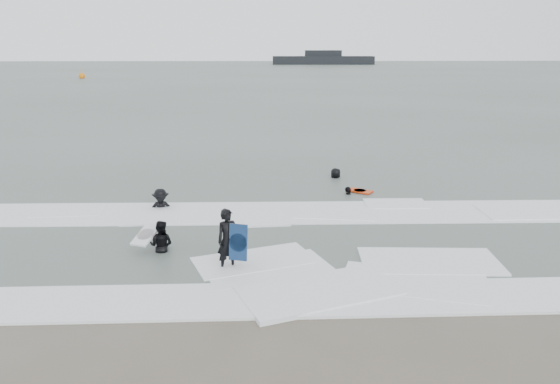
{
  "coord_description": "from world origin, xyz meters",
  "views": [
    {
      "loc": [
        -0.42,
        -12.2,
        5.85
      ],
      "look_at": [
        0.0,
        5.0,
        1.1
      ],
      "focal_mm": 35.0,
      "sensor_mm": 36.0,
      "label": 1
    }
  ],
  "objects_px": {
    "buoy": "(82,76)",
    "surfer_right_far": "(336,179)",
    "surfer_right_near": "(348,195)",
    "vessel_horizon": "(323,59)",
    "surfer_breaker": "(161,210)",
    "surfer_centre": "(229,269)",
    "surfer_wading": "(162,252)"
  },
  "relations": [
    {
      "from": "surfer_breaker",
      "to": "surfer_right_far",
      "type": "distance_m",
      "value": 8.16
    },
    {
      "from": "buoy",
      "to": "vessel_horizon",
      "type": "bearing_deg",
      "value": 50.95
    },
    {
      "from": "surfer_centre",
      "to": "surfer_breaker",
      "type": "height_order",
      "value": "surfer_centre"
    },
    {
      "from": "surfer_breaker",
      "to": "vessel_horizon",
      "type": "relative_size",
      "value": 0.06
    },
    {
      "from": "surfer_breaker",
      "to": "surfer_right_far",
      "type": "relative_size",
      "value": 1.0
    },
    {
      "from": "surfer_breaker",
      "to": "vessel_horizon",
      "type": "bearing_deg",
      "value": 70.35
    },
    {
      "from": "surfer_right_near",
      "to": "vessel_horizon",
      "type": "xyz_separation_m",
      "value": [
        11.75,
        126.61,
        1.34
      ]
    },
    {
      "from": "surfer_wading",
      "to": "vessel_horizon",
      "type": "relative_size",
      "value": 0.06
    },
    {
      "from": "surfer_wading",
      "to": "surfer_right_far",
      "type": "distance_m",
      "value": 10.48
    },
    {
      "from": "surfer_centre",
      "to": "surfer_wading",
      "type": "distance_m",
      "value": 2.4
    },
    {
      "from": "buoy",
      "to": "surfer_right_far",
      "type": "bearing_deg",
      "value": -64.09
    },
    {
      "from": "surfer_right_near",
      "to": "vessel_horizon",
      "type": "height_order",
      "value": "vessel_horizon"
    },
    {
      "from": "surfer_centre",
      "to": "buoy",
      "type": "bearing_deg",
      "value": 81.62
    },
    {
      "from": "surfer_wading",
      "to": "vessel_horizon",
      "type": "height_order",
      "value": "vessel_horizon"
    },
    {
      "from": "surfer_right_near",
      "to": "surfer_breaker",
      "type": "bearing_deg",
      "value": -18.78
    },
    {
      "from": "surfer_right_near",
      "to": "surfer_right_far",
      "type": "distance_m",
      "value": 2.71
    },
    {
      "from": "surfer_right_far",
      "to": "surfer_right_near",
      "type": "bearing_deg",
      "value": 71.84
    },
    {
      "from": "surfer_right_near",
      "to": "buoy",
      "type": "relative_size",
      "value": 0.91
    },
    {
      "from": "surfer_right_far",
      "to": "buoy",
      "type": "distance_m",
      "value": 75.93
    },
    {
      "from": "surfer_breaker",
      "to": "surfer_right_near",
      "type": "distance_m",
      "value": 7.24
    },
    {
      "from": "surfer_wading",
      "to": "buoy",
      "type": "distance_m",
      "value": 81.47
    },
    {
      "from": "surfer_wading",
      "to": "surfer_right_far",
      "type": "xyz_separation_m",
      "value": [
        6.08,
        8.54,
        0.0
      ]
    },
    {
      "from": "surfer_right_far",
      "to": "vessel_horizon",
      "type": "xyz_separation_m",
      "value": [
        11.92,
        123.9,
        1.34
      ]
    },
    {
      "from": "surfer_breaker",
      "to": "surfer_right_near",
      "type": "xyz_separation_m",
      "value": [
        7.03,
        1.7,
        0.0
      ]
    },
    {
      "from": "vessel_horizon",
      "to": "surfer_wading",
      "type": "bearing_deg",
      "value": -97.74
    },
    {
      "from": "surfer_right_far",
      "to": "buoy",
      "type": "relative_size",
      "value": 0.99
    },
    {
      "from": "surfer_centre",
      "to": "surfer_wading",
      "type": "relative_size",
      "value": 1.14
    },
    {
      "from": "surfer_right_far",
      "to": "buoy",
      "type": "height_order",
      "value": "buoy"
    },
    {
      "from": "surfer_right_near",
      "to": "surfer_centre",
      "type": "bearing_deg",
      "value": 26.9
    },
    {
      "from": "surfer_right_far",
      "to": "buoy",
      "type": "xyz_separation_m",
      "value": [
        -33.18,
        68.3,
        0.42
      ]
    },
    {
      "from": "surfer_wading",
      "to": "surfer_right_near",
      "type": "height_order",
      "value": "surfer_right_near"
    },
    {
      "from": "surfer_centre",
      "to": "surfer_right_far",
      "type": "distance_m",
      "value": 10.64
    }
  ]
}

